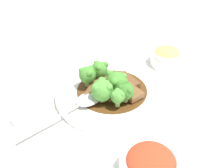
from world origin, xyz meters
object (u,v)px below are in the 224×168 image
Objects in this scene: broccoli_floret_1 at (116,82)px; sauce_dish at (25,116)px; beef_strip_4 at (112,79)px; side_bowl_kimchi at (150,165)px; beef_strip_2 at (93,92)px; broccoli_floret_0 at (118,96)px; broccoli_floret_4 at (100,69)px; broccoli_floret_5 at (87,75)px; serving_spoon at (84,102)px; main_plate at (112,92)px; beef_strip_3 at (102,84)px; side_bowl_appetizer at (167,56)px; broccoli_floret_3 at (102,90)px; beef_strip_0 at (128,80)px; broccoli_floret_2 at (126,91)px; beef_strip_1 at (131,92)px.

broccoli_floret_1 reaches higher than sauce_dish.
beef_strip_4 is 0.06m from broccoli_floret_1.
side_bowl_kimchi reaches higher than sauce_dish.
broccoli_floret_0 is at bearing 109.76° from beef_strip_2.
broccoli_floret_5 is (0.05, 0.01, 0.01)m from broccoli_floret_4.
serving_spoon is 0.22m from side_bowl_kimchi.
main_plate is 0.22m from sauce_dish.
main_plate reaches higher than sauce_dish.
side_bowl_kimchi is at bearing 93.04° from serving_spoon.
broccoli_floret_0 is 0.08m from serving_spoon.
side_bowl_kimchi is at bearing 77.13° from beef_strip_3.
side_bowl_appetizer is (-0.22, -0.03, 0.02)m from main_plate.
sauce_dish is at bearing -10.58° from main_plate.
broccoli_floret_3 is (-0.01, 0.03, 0.03)m from beef_strip_2.
broccoli_floret_1 is (0.02, 0.05, 0.03)m from beef_strip_4.
beef_strip_0 is 0.27m from sauce_dish.
broccoli_floret_4 is at bearing -174.80° from sauce_dish.
broccoli_floret_2 is (-0.00, 0.04, -0.00)m from broccoli_floret_1.
broccoli_floret_0 is 0.03m from broccoli_floret_2.
beef_strip_0 and beef_strip_2 have the same top height.
beef_strip_2 is 0.88× the size of beef_strip_4.
side_bowl_kimchi is (0.12, 0.23, 0.00)m from beef_strip_0.
serving_spoon is at bearing -6.28° from broccoli_floret_1.
beef_strip_0 is 0.71× the size of side_bowl_appetizer.
beef_strip_3 is at bearing -157.35° from beef_strip_2.
beef_strip_0 is 1.16× the size of broccoli_floret_1.
broccoli_floret_4 reaches higher than main_plate.
main_plate is 0.06m from broccoli_floret_3.
sauce_dish is (0.21, -0.10, -0.04)m from broccoli_floret_2.
main_plate is at bearing 55.09° from beef_strip_4.
side_bowl_kimchi reaches higher than beef_strip_4.
beef_strip_3 is 0.05m from broccoli_floret_1.
beef_strip_3 is 0.09m from broccoli_floret_0.
side_bowl_kimchi is (0.06, 0.26, 0.00)m from beef_strip_3.
broccoli_floret_2 is 0.10m from serving_spoon.
beef_strip_0 is 1.08× the size of sauce_dish.
beef_strip_4 is at bearing -109.80° from side_bowl_kimchi.
beef_strip_3 is at bearing -59.98° from beef_strip_1.
broccoli_floret_1 is 0.61× the size of side_bowl_appetizer.
broccoli_floret_2 is at bearing 155.60° from sauce_dish.
beef_strip_2 is 0.08m from broccoli_floret_0.
beef_strip_4 is 0.10m from broccoli_floret_0.
broccoli_floret_3 reaches higher than sauce_dish.
side_bowl_kimchi reaches higher than beef_strip_2.
beef_strip_2 is (0.08, -0.05, -0.00)m from beef_strip_1.
beef_strip_3 is 1.00× the size of broccoli_floret_3.
side_bowl_kimchi is at bearing 117.09° from sauce_dish.
beef_strip_4 is at bearing -165.54° from beef_strip_2.
broccoli_floret_5 is 0.25× the size of serving_spoon.
broccoli_floret_3 is at bearing 159.27° from sauce_dish.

